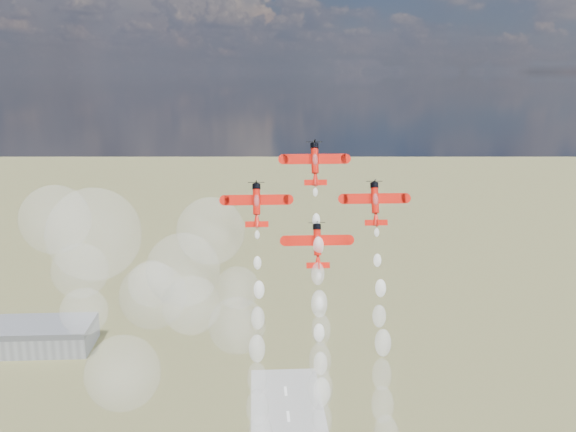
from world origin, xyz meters
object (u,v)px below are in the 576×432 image
Objects in this scene: plane_lead at (315,163)px; plane_right at (375,202)px; hangar at (42,336)px; plane_slot at (317,244)px; plane_left at (257,204)px.

plane_right is at bearing -15.28° from plane_lead.
plane_lead is at bearing -53.08° from hangar.
plane_right is 1.00× the size of plane_slot.
plane_left is at bearing -56.65° from hangar.
hangar is at bearing 125.76° from plane_slot.
plane_slot is (0.00, -6.93, -16.33)m from plane_lead.
hangar is 3.69× the size of plane_right.
hangar is at bearing 126.92° from plane_lead.
plane_slot reaches higher than hangar.
plane_lead is 1.00× the size of plane_slot.
plane_slot is (12.67, -3.46, -8.17)m from plane_left.
plane_lead is at bearing 15.28° from plane_left.
plane_left is at bearing 180.00° from plane_right.
hangar is at bearing 123.35° from plane_left.
hangar is 3.69× the size of plane_left.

